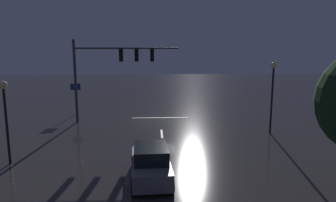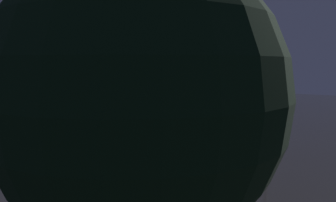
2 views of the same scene
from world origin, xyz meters
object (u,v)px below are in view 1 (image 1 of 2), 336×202
object	(u,v)px
street_lamp_left_kerb	(273,84)
street_lamp_right_kerb	(5,106)
traffic_signal_assembly	(113,64)
route_sign	(76,92)
car_approaching	(151,163)

from	to	relation	value
street_lamp_left_kerb	street_lamp_right_kerb	world-z (taller)	street_lamp_left_kerb
traffic_signal_assembly	route_sign	bearing A→B (deg)	-39.13
street_lamp_left_kerb	route_sign	bearing A→B (deg)	-24.78
route_sign	traffic_signal_assembly	bearing A→B (deg)	140.87
street_lamp_left_kerb	street_lamp_right_kerb	xyz separation A→B (m)	(16.41, 5.28, -0.37)
traffic_signal_assembly	route_sign	xyz separation A→B (m)	(3.83, -3.12, -2.77)
street_lamp_right_kerb	route_sign	world-z (taller)	street_lamp_right_kerb
car_approaching	route_sign	size ratio (longest dim) A/B	1.54
street_lamp_left_kerb	route_sign	xyz separation A→B (m)	(15.65, -7.23, -1.54)
route_sign	street_lamp_left_kerb	bearing A→B (deg)	155.22
traffic_signal_assembly	street_lamp_right_kerb	world-z (taller)	traffic_signal_assembly
car_approaching	route_sign	distance (m)	16.43
car_approaching	route_sign	xyz separation A→B (m)	(6.97, -14.83, 1.29)
street_lamp_right_kerb	traffic_signal_assembly	bearing A→B (deg)	-116.07
car_approaching	route_sign	bearing A→B (deg)	-64.83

